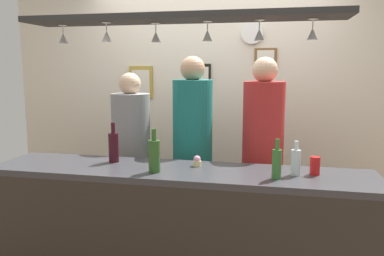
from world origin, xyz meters
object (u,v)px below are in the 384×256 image
bottle_wine_dark_red (114,147)px  bottle_champagne_green (154,155)px  picture_frame_lower_pair (263,94)px  person_right_red_shirt (263,142)px  bottle_soda_clear (296,161)px  wall_clock (252,33)px  bottle_beer_green_import (277,163)px  picture_frame_caricature (141,82)px  person_left_grey_shirt (131,146)px  person_middle_teal_shirt (193,138)px  picture_frame_upper_small (266,57)px  picture_frame_crest (202,76)px  drink_can (315,166)px  cupcake (197,161)px

bottle_wine_dark_red → bottle_champagne_green: bearing=-28.6°
picture_frame_lower_pair → bottle_wine_dark_red: bearing=-129.4°
person_right_red_shirt → bottle_soda_clear: bearing=-69.5°
bottle_champagne_green → wall_clock: (0.55, 1.50, 0.93)m
wall_clock → bottle_soda_clear: bearing=-74.4°
bottle_beer_green_import → wall_clock: wall_clock is taller
bottle_soda_clear → picture_frame_caricature: (-1.56, 1.39, 0.46)m
person_right_red_shirt → picture_frame_lower_pair: 0.84m
picture_frame_caricature → wall_clock: wall_clock is taller
person_left_grey_shirt → person_middle_teal_shirt: (0.56, 0.00, 0.09)m
wall_clock → person_middle_teal_shirt: bearing=-120.3°
bottle_wine_dark_red → picture_frame_upper_small: bearing=50.3°
bottle_beer_green_import → picture_frame_crest: picture_frame_crest is taller
person_middle_teal_shirt → picture_frame_lower_pair: 1.01m
bottle_soda_clear → bottle_beer_green_import: size_ratio=0.88×
person_left_grey_shirt → picture_frame_caricature: bearing=102.4°
bottle_beer_green_import → picture_frame_upper_small: picture_frame_upper_small is taller
bottle_soda_clear → person_middle_teal_shirt: bearing=143.1°
person_right_red_shirt → picture_frame_lower_pair: bearing=92.0°
person_left_grey_shirt → picture_frame_upper_small: 1.59m
bottle_soda_clear → picture_frame_caricature: size_ratio=0.68×
bottle_soda_clear → bottle_wine_dark_red: bottle_wine_dark_red is taller
drink_can → picture_frame_caricature: (-1.68, 1.35, 0.49)m
drink_can → bottle_soda_clear: bearing=-164.3°
person_right_red_shirt → drink_can: person_right_red_shirt is taller
bottle_soda_clear → picture_frame_crest: 1.73m
bottle_champagne_green → wall_clock: bearing=69.8°
bottle_wine_dark_red → bottle_beer_green_import: bearing=-9.5°
person_middle_teal_shirt → picture_frame_caricature: size_ratio=5.22×
bottle_soda_clear → bottle_wine_dark_red: size_ratio=0.77×
picture_frame_upper_small → wall_clock: wall_clock is taller
bottle_soda_clear → bottle_beer_green_import: bearing=-137.9°
bottle_wine_dark_red → picture_frame_caricature: picture_frame_caricature is taller
bottle_soda_clear → bottle_wine_dark_red: 1.33m
bottle_champagne_green → picture_frame_upper_small: picture_frame_upper_small is taller
picture_frame_lower_pair → picture_frame_upper_small: bearing=0.0°
person_left_grey_shirt → picture_frame_caricature: size_ratio=4.80×
bottle_champagne_green → drink_can: size_ratio=2.46×
picture_frame_lower_pair → bottle_soda_clear: bearing=-79.4°
drink_can → picture_frame_crest: size_ratio=0.47×
cupcake → picture_frame_caricature: picture_frame_caricature is taller
cupcake → picture_frame_lower_pair: (0.43, 1.30, 0.40)m
person_left_grey_shirt → wall_clock: wall_clock is taller
bottle_champagne_green → drink_can: bottle_champagne_green is taller
picture_frame_crest → picture_frame_lower_pair: bearing=0.0°
cupcake → picture_frame_lower_pair: 1.42m
picture_frame_upper_small → bottle_beer_green_import: bearing=-85.3°
person_left_grey_shirt → picture_frame_caricature: picture_frame_caricature is taller
bottle_soda_clear → cupcake: size_ratio=2.95×
person_right_red_shirt → cupcake: size_ratio=22.60×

